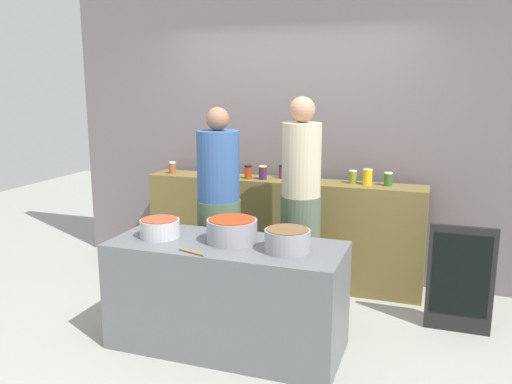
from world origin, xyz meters
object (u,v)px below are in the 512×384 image
at_px(preserve_jar_8, 368,177).
at_px(cooking_pot_right, 287,240).
at_px(preserve_jar_0, 172,168).
at_px(preserve_jar_1, 216,169).
at_px(preserve_jar_3, 248,172).
at_px(preserve_jar_4, 263,173).
at_px(cooking_pot_left, 160,228).
at_px(cook_with_tongs, 219,220).
at_px(preserve_jar_6, 317,177).
at_px(cook_in_cap, 301,215).
at_px(preserve_jar_9, 388,179).
at_px(preserve_jar_7, 353,177).
at_px(cooking_pot_center, 232,231).
at_px(preserve_jar_2, 224,171).
at_px(chalkboard_sign, 460,279).
at_px(wooden_spoon, 192,252).
at_px(preserve_jar_5, 282,172).

bearing_deg(preserve_jar_8, cooking_pot_right, -103.24).
bearing_deg(preserve_jar_0, preserve_jar_1, 2.75).
distance_m(preserve_jar_1, preserve_jar_3, 0.36).
xyz_separation_m(preserve_jar_4, cooking_pot_left, (-0.35, -1.37, -0.22)).
bearing_deg(cook_with_tongs, preserve_jar_6, 46.34).
xyz_separation_m(cooking_pot_right, cook_in_cap, (-0.13, 0.88, -0.04)).
distance_m(preserve_jar_6, preserve_jar_9, 0.64).
distance_m(preserve_jar_1, cooking_pot_left, 1.43).
height_order(preserve_jar_7, cook_with_tongs, cook_with_tongs).
bearing_deg(cooking_pot_center, preserve_jar_6, 76.20).
height_order(preserve_jar_2, chalkboard_sign, preserve_jar_2).
height_order(preserve_jar_8, preserve_jar_9, preserve_jar_8).
height_order(preserve_jar_0, preserve_jar_8, preserve_jar_8).
distance_m(preserve_jar_0, preserve_jar_9, 2.15).
relative_size(preserve_jar_0, preserve_jar_1, 0.91).
bearing_deg(preserve_jar_2, cooking_pot_left, -87.97).
bearing_deg(wooden_spoon, preserve_jar_8, 61.08).
distance_m(preserve_jar_5, preserve_jar_8, 0.83).
relative_size(preserve_jar_7, preserve_jar_8, 0.84).
bearing_deg(preserve_jar_9, preserve_jar_8, -174.86).
bearing_deg(preserve_jar_8, preserve_jar_3, -175.94).
bearing_deg(chalkboard_sign, cooking_pot_left, -158.85).
height_order(preserve_jar_2, preserve_jar_6, preserve_jar_2).
bearing_deg(preserve_jar_2, preserve_jar_9, 3.20).
relative_size(cooking_pot_right, wooden_spoon, 1.40).
bearing_deg(cooking_pot_left, preserve_jar_9, 43.80).
relative_size(preserve_jar_0, preserve_jar_3, 0.91).
xyz_separation_m(preserve_jar_7, cooking_pot_right, (-0.20, -1.47, -0.20)).
relative_size(preserve_jar_2, cook_with_tongs, 0.06).
height_order(preserve_jar_3, preserve_jar_7, preserve_jar_3).
height_order(preserve_jar_1, preserve_jar_4, same).
bearing_deg(preserve_jar_3, cooking_pot_center, -74.87).
xyz_separation_m(preserve_jar_4, preserve_jar_5, (0.16, 0.11, -0.00)).
bearing_deg(cook_in_cap, preserve_jar_1, 151.79).
distance_m(preserve_jar_2, preserve_jar_7, 1.25).
relative_size(cook_with_tongs, chalkboard_sign, 2.02).
distance_m(preserve_jar_7, preserve_jar_9, 0.32).
xyz_separation_m(preserve_jar_0, wooden_spoon, (1.02, -1.65, -0.27)).
relative_size(preserve_jar_1, cooking_pot_left, 0.44).
distance_m(cooking_pot_right, wooden_spoon, 0.66).
height_order(preserve_jar_0, preserve_jar_6, preserve_jar_0).
bearing_deg(preserve_jar_9, preserve_jar_0, -178.18).
xyz_separation_m(preserve_jar_7, chalkboard_sign, (0.96, -0.63, -0.65)).
distance_m(preserve_jar_0, preserve_jar_6, 1.51).
height_order(preserve_jar_0, wooden_spoon, preserve_jar_0).
relative_size(preserve_jar_2, preserve_jar_4, 0.86).
xyz_separation_m(preserve_jar_3, preserve_jar_8, (1.13, 0.08, 0.01)).
relative_size(cooking_pot_center, wooden_spoon, 1.63).
relative_size(preserve_jar_1, preserve_jar_6, 1.18).
bearing_deg(preserve_jar_1, preserve_jar_6, -1.71).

